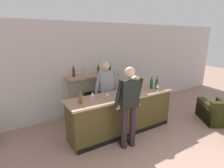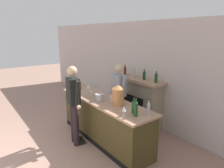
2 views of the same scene
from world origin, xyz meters
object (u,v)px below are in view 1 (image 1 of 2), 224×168
(person_customer, at_px, (129,105))
(wine_glass_mid_counter, at_px, (107,94))
(wine_glass_front_left, at_px, (92,94))
(copper_dispenser, at_px, (135,83))
(wine_bottle_merlot_tall, at_px, (157,83))
(person_bartender, at_px, (106,91))
(armchair_black, at_px, (218,113))
(wine_bottle_burgundy_dark, at_px, (151,84))
(wine_bottle_rose_blush, at_px, (80,98))
(ice_bucket_steel, at_px, (124,93))
(wine_glass_by_dispenser, at_px, (158,86))
(wine_glass_near_bucket, at_px, (126,89))
(wine_bottle_cabernet_heavy, at_px, (153,81))
(fireplace_stone, at_px, (93,94))

(person_customer, xyz_separation_m, wine_glass_mid_counter, (-0.19, 0.56, 0.10))
(wine_glass_front_left, bearing_deg, person_customer, -52.81)
(copper_dispenser, xyz_separation_m, wine_bottle_merlot_tall, (0.65, -0.11, -0.06))
(person_bartender, distance_m, wine_glass_mid_counter, 0.69)
(armchair_black, relative_size, wine_glass_mid_counter, 7.75)
(wine_bottle_burgundy_dark, relative_size, wine_bottle_rose_blush, 1.07)
(person_bartender, bearing_deg, ice_bucket_steel, -78.57)
(person_customer, distance_m, wine_bottle_burgundy_dark, 1.37)
(wine_glass_mid_counter, distance_m, wine_glass_by_dispenser, 1.41)
(copper_dispenser, bearing_deg, wine_glass_near_bucket, 172.40)
(armchair_black, bearing_deg, wine_glass_front_left, 162.62)
(wine_bottle_merlot_tall, height_order, wine_glass_front_left, wine_bottle_merlot_tall)
(wine_bottle_rose_blush, bearing_deg, wine_glass_by_dispenser, -5.21)
(person_customer, height_order, ice_bucket_steel, person_customer)
(armchair_black, xyz_separation_m, wine_glass_mid_counter, (-3.04, 0.93, 0.83))
(wine_glass_by_dispenser, bearing_deg, wine_bottle_cabernet_heavy, 60.60)
(copper_dispenser, relative_size, wine_bottle_rose_blush, 1.50)
(armchair_black, height_order, person_customer, person_customer)
(wine_glass_by_dispenser, bearing_deg, wine_bottle_merlot_tall, 50.86)
(fireplace_stone, bearing_deg, wine_bottle_cabernet_heavy, -38.73)
(person_customer, distance_m, person_bartender, 1.16)
(copper_dispenser, relative_size, wine_bottle_burgundy_dark, 1.40)
(person_bartender, bearing_deg, wine_bottle_rose_blush, -148.41)
(armchair_black, xyz_separation_m, person_bartender, (-2.73, 1.53, 0.70))
(fireplace_stone, relative_size, wine_bottle_rose_blush, 5.49)
(wine_glass_by_dispenser, bearing_deg, wine_glass_mid_counter, 173.48)
(armchair_black, bearing_deg, copper_dispenser, 154.02)
(wine_bottle_burgundy_dark, height_order, wine_glass_front_left, wine_bottle_burgundy_dark)
(wine_bottle_rose_blush, bearing_deg, wine_bottle_cabernet_heavy, 5.35)
(wine_bottle_rose_blush, bearing_deg, fireplace_stone, 55.72)
(ice_bucket_steel, relative_size, wine_bottle_burgundy_dark, 0.63)
(armchair_black, relative_size, person_bartender, 0.69)
(fireplace_stone, distance_m, wine_glass_near_bucket, 1.31)
(person_customer, distance_m, wine_bottle_merlot_tall, 1.46)
(wine_bottle_merlot_tall, bearing_deg, wine_glass_by_dispenser, -129.14)
(person_customer, height_order, wine_glass_near_bucket, person_customer)
(armchair_black, xyz_separation_m, wine_glass_by_dispenser, (-1.63, 0.77, 0.85))
(person_bartender, bearing_deg, wine_bottle_merlot_tall, -25.84)
(person_customer, xyz_separation_m, wine_bottle_burgundy_dark, (1.21, 0.63, 0.13))
(fireplace_stone, distance_m, wine_glass_mid_counter, 1.43)
(person_customer, relative_size, wine_glass_front_left, 9.95)
(person_bartender, distance_m, wine_bottle_burgundy_dark, 1.24)
(wine_bottle_cabernet_heavy, bearing_deg, wine_bottle_burgundy_dark, -143.13)
(wine_bottle_cabernet_heavy, distance_m, wine_bottle_merlot_tall, 0.25)
(copper_dispenser, distance_m, wine_glass_front_left, 1.21)
(person_customer, height_order, wine_bottle_cabernet_heavy, person_customer)
(wine_bottle_cabernet_heavy, xyz_separation_m, wine_glass_front_left, (-1.94, -0.12, -0.00))
(person_customer, height_order, wine_bottle_merlot_tall, person_customer)
(wine_bottle_rose_blush, height_order, wine_glass_by_dispenser, wine_bottle_rose_blush)
(person_customer, bearing_deg, fireplace_stone, 88.00)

